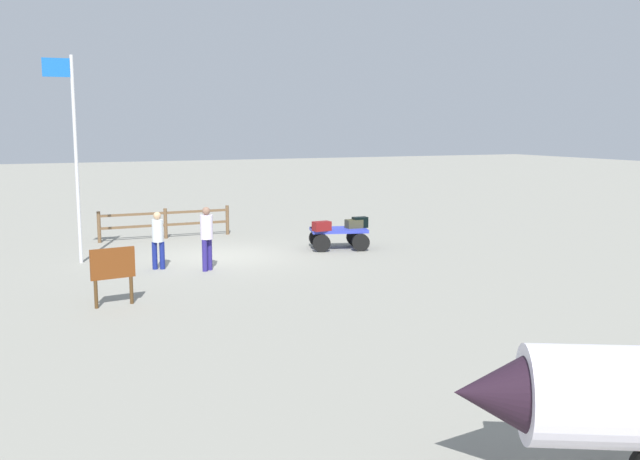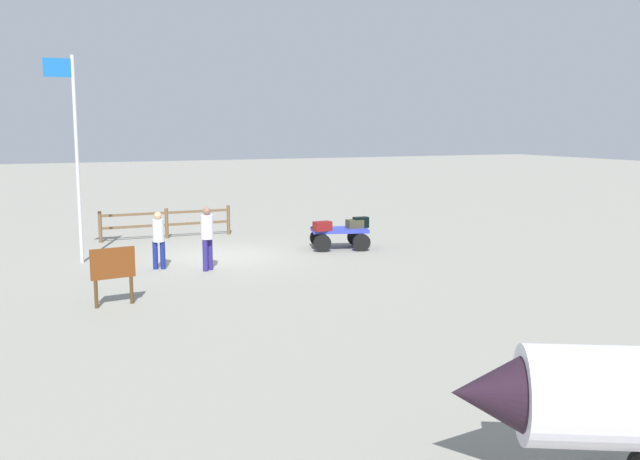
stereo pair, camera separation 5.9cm
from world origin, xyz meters
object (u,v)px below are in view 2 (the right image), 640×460
luggage_cart (339,234)px  worker_lead (158,237)px  worker_trailing (207,234)px  flagpole (74,146)px  suitcase_navy (355,224)px  suitcase_olive (361,222)px  suitcase_tan (322,226)px  signboard (113,268)px

luggage_cart → worker_lead: worker_lead is taller
worker_trailing → flagpole: size_ratio=0.30×
worker_lead → worker_trailing: bearing=147.5°
suitcase_navy → worker_trailing: worker_trailing is taller
suitcase_olive → suitcase_navy: bearing=-4.5°
suitcase_navy → worker_lead: size_ratio=0.33×
suitcase_navy → suitcase_tan: (1.20, 0.16, 0.01)m
suitcase_navy → flagpole: bearing=-6.6°
suitcase_olive → flagpole: flagpole is taller
suitcase_tan → signboard: (6.89, 4.35, 0.04)m
suitcase_olive → suitcase_navy: (0.21, -0.02, -0.04)m
luggage_cart → suitcase_olive: size_ratio=4.29×
signboard → flagpole: bearing=-87.7°
luggage_cart → suitcase_tan: 0.81m
suitcase_olive → worker_trailing: worker_trailing is taller
suitcase_olive → worker_lead: worker_lead is taller
signboard → worker_trailing: bearing=-134.5°
luggage_cart → signboard: signboard is taller
luggage_cart → signboard: size_ratio=1.61×
flagpole → luggage_cart: bearing=173.7°
luggage_cart → signboard: (7.57, 4.61, 0.37)m
worker_lead → suitcase_tan: bearing=-172.3°
suitcase_navy → suitcase_tan: 1.21m
luggage_cart → flagpole: size_ratio=0.35×
suitcase_navy → signboard: (8.09, 4.51, 0.05)m
luggage_cart → suitcase_navy: (-0.51, 0.10, 0.32)m
worker_trailing → flagpole: bearing=-39.8°
suitcase_olive → worker_trailing: bearing=16.3°
flagpole → signboard: flagpole is taller
suitcase_tan → worker_lead: 5.24m
worker_trailing → signboard: size_ratio=1.36×
suitcase_tan → worker_lead: size_ratio=0.36×
suitcase_tan → worker_trailing: bearing=19.7°
suitcase_tan → worker_trailing: (4.03, 1.45, 0.21)m
suitcase_navy → signboard: signboard is taller
suitcase_navy → worker_lead: (6.39, 0.86, 0.10)m
suitcase_tan → suitcase_olive: bearing=-174.2°
suitcase_navy → flagpole: 8.73m
suitcase_navy → suitcase_tan: size_ratio=0.92×
worker_lead → signboard: bearing=65.1°
suitcase_tan → worker_lead: worker_lead is taller
luggage_cart → signboard: bearing=31.3°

